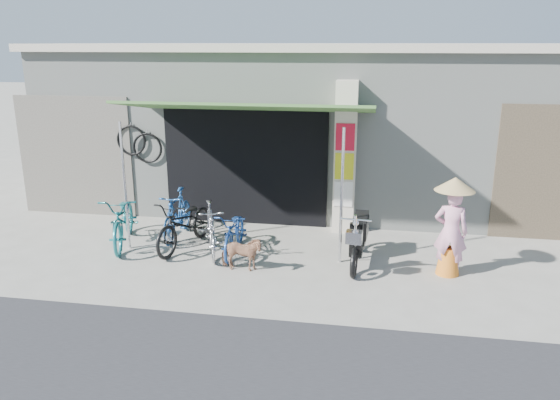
% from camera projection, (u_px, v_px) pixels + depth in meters
% --- Properties ---
extents(ground, '(80.00, 80.00, 0.00)m').
position_uv_depth(ground, '(282.00, 276.00, 8.96)').
color(ground, gray).
rests_on(ground, ground).
extents(bicycle_shop, '(12.30, 5.30, 3.66)m').
position_uv_depth(bicycle_shop, '(317.00, 121.00, 13.27)').
color(bicycle_shop, '#AAAEA6').
rests_on(bicycle_shop, ground).
extents(shop_pillar, '(0.42, 0.44, 3.00)m').
position_uv_depth(shop_pillar, '(345.00, 158.00, 10.72)').
color(shop_pillar, beige).
rests_on(shop_pillar, ground).
extents(awning, '(4.60, 1.88, 2.72)m').
position_uv_depth(awning, '(248.00, 109.00, 9.95)').
color(awning, '#3C682E').
rests_on(awning, ground).
extents(neighbour_left, '(2.60, 0.06, 2.60)m').
position_uv_depth(neighbour_left, '(75.00, 156.00, 11.87)').
color(neighbour_left, '#6B665B').
rests_on(neighbour_left, ground).
extents(bike_teal, '(1.16, 2.01, 1.00)m').
position_uv_depth(bike_teal, '(124.00, 219.00, 10.22)').
color(bike_teal, '#18696C').
rests_on(bike_teal, ground).
extents(bike_blue, '(0.47, 1.57, 0.94)m').
position_uv_depth(bike_blue, '(177.00, 214.00, 10.61)').
color(bike_blue, '#21549B').
rests_on(bike_blue, ground).
extents(bike_black, '(1.01, 1.91, 0.95)m').
position_uv_depth(bike_black, '(185.00, 223.00, 10.05)').
color(bike_black, black).
rests_on(bike_black, ground).
extents(bike_silver, '(0.95, 1.60, 0.93)m').
position_uv_depth(bike_silver, '(211.00, 229.00, 9.79)').
color(bike_silver, '#99999E').
rests_on(bike_silver, ground).
extents(bike_navy, '(0.61, 1.57, 0.81)m').
position_uv_depth(bike_navy, '(235.00, 232.00, 9.82)').
color(bike_navy, navy).
rests_on(bike_navy, ground).
extents(street_dog, '(0.73, 0.34, 0.61)m').
position_uv_depth(street_dog, '(241.00, 254.00, 9.07)').
color(street_dog, '#97824F').
rests_on(street_dog, ground).
extents(moped, '(0.50, 1.77, 1.00)m').
position_uv_depth(moped, '(359.00, 238.00, 9.39)').
color(moped, black).
rests_on(moped, ground).
extents(nun, '(0.64, 0.64, 1.65)m').
position_uv_depth(nun, '(451.00, 227.00, 8.80)').
color(nun, pink).
rests_on(nun, ground).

